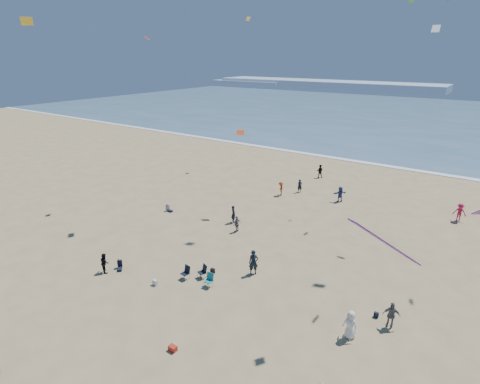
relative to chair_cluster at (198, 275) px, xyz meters
The scene contains 13 objects.
ground 7.37m from the chair_cluster, 81.43° to the right, with size 220.00×220.00×0.00m, color tan.
ocean 87.74m from the chair_cluster, 89.29° to the left, with size 220.00×100.00×0.06m, color #476B84.
surf_line 37.75m from the chair_cluster, 88.34° to the left, with size 220.00×1.20×0.08m, color white.
headland_far 173.07m from the chair_cluster, 109.90° to the left, with size 110.00×20.00×3.20m, color #7A8EA8.
headland_near 186.18m from the chair_cluster, 122.09° to the left, with size 40.00×14.00×2.00m, color #7A8EA8.
standing_flyers 10.20m from the chair_cluster, 61.02° to the left, with size 33.92×35.27×1.90m.
seated_group 4.46m from the chair_cluster, 59.65° to the right, with size 22.84×19.41×0.84m.
chair_cluster is the anchor object (origin of this frame).
white_tote 3.04m from the chair_cluster, 136.27° to the right, with size 0.35×0.20×0.40m, color silver.
black_backpack 1.42m from the chair_cluster, 82.01° to the left, with size 0.30×0.22×0.38m, color black.
cooler 6.71m from the chair_cluster, 61.40° to the right, with size 0.45×0.30×0.30m, color #B12919.
navy_bag 11.99m from the chair_cluster, 15.66° to the left, with size 0.28×0.18×0.34m, color black.
kites_aloft 19.04m from the chair_cluster, 32.41° to the left, with size 43.03×39.17×26.96m.
Camera 1 is at (14.31, -9.82, 15.18)m, focal length 28.00 mm.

